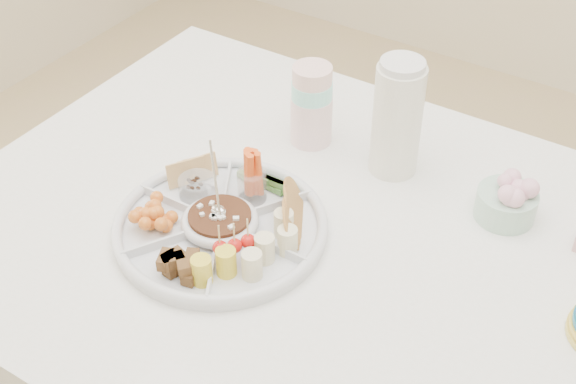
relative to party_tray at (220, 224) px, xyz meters
The scene contains 11 objects.
party_tray is the anchor object (origin of this frame).
bean_dip 0.01m from the party_tray, 90.00° to the left, with size 0.11×0.11×0.04m, color #583316.
tortillas 0.13m from the party_tray, 29.70° to the left, with size 0.10×0.10×0.06m, color olive, non-canonical shape.
carrot_cucumber 0.14m from the party_tray, 89.70° to the left, with size 0.11×0.11×0.10m, color #FE5C1F, non-canonical shape.
pita_raisins 0.13m from the party_tray, 149.70° to the left, with size 0.10×0.10×0.05m, color tan, non-canonical shape.
cherries 0.13m from the party_tray, 150.30° to the right, with size 0.11×0.11×0.04m, color orange, non-canonical shape.
granola_chunks 0.13m from the party_tray, 90.30° to the right, with size 0.10×0.10×0.04m, color brown, non-canonical shape.
banana_tomato 0.14m from the party_tray, 30.30° to the right, with size 0.11×0.11×0.09m, color #F6F28F, non-canonical shape.
cup_stack 0.35m from the party_tray, 92.44° to the left, with size 0.09×0.09×0.24m, color silver.
thermos 0.40m from the party_tray, 63.27° to the left, with size 0.10×0.10×0.25m, color white.
flower_bowl 0.52m from the party_tray, 37.88° to the left, with size 0.11×0.11×0.08m, color #A1C6B8.
Camera 1 is at (0.45, -0.92, 1.73)m, focal length 50.00 mm.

